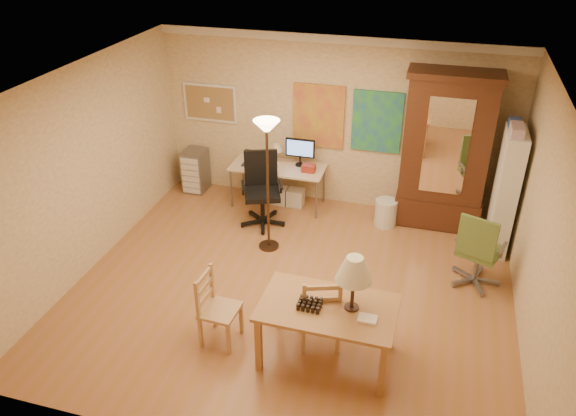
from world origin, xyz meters
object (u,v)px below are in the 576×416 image
(dining_table, at_px, (337,297))
(office_chair_green, at_px, (476,266))
(bookshelf, at_px, (505,193))
(armoire, at_px, (444,161))
(office_chair_black, at_px, (262,205))
(computer_desk, at_px, (280,181))

(dining_table, height_order, office_chair_green, dining_table)
(office_chair_green, bearing_deg, bookshelf, 73.21)
(armoire, bearing_deg, office_chair_green, -69.61)
(office_chair_green, distance_m, armoire, 1.76)
(office_chair_green, height_order, bookshelf, bookshelf)
(office_chair_black, distance_m, armoire, 2.77)
(dining_table, bearing_deg, bookshelf, 57.79)
(office_chair_black, height_order, bookshelf, bookshelf)
(bookshelf, bearing_deg, armoire, 150.19)
(office_chair_black, bearing_deg, bookshelf, 4.23)
(office_chair_green, bearing_deg, dining_table, -129.03)
(office_chair_green, bearing_deg, office_chair_black, 166.56)
(office_chair_black, distance_m, bookshelf, 3.48)
(dining_table, xyz_separation_m, office_chair_green, (1.47, 1.81, -0.56))
(bookshelf, bearing_deg, dining_table, -122.21)
(computer_desk, bearing_deg, office_chair_green, -24.86)
(office_chair_black, bearing_deg, dining_table, -57.16)
(armoire, bearing_deg, office_chair_black, -163.87)
(computer_desk, xyz_separation_m, office_chair_green, (3.03, -1.40, -0.13))
(dining_table, xyz_separation_m, bookshelf, (1.77, 2.81, 0.03))
(office_chair_green, xyz_separation_m, bookshelf, (0.30, 1.00, 0.60))
(armoire, bearing_deg, bookshelf, -29.81)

